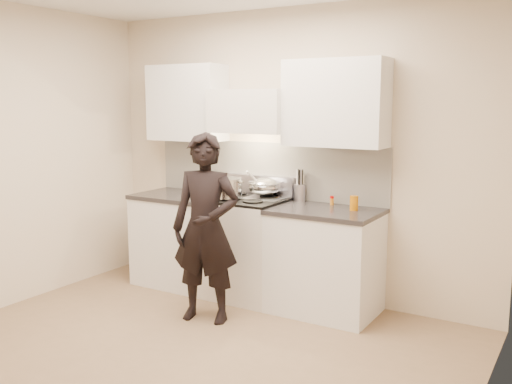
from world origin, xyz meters
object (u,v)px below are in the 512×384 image
counter_right (325,261)px  utensil_crock (299,191)px  person (206,228)px  stove (245,247)px  wok (265,187)px

counter_right → utensil_crock: utensil_crock is taller
person → stove: bearing=79.7°
counter_right → person: size_ratio=0.58×
wok → utensil_crock: (0.32, 0.10, -0.03)m
stove → person: (0.05, -0.69, 0.32)m
stove → person: size_ratio=0.60×
utensil_crock → counter_right: bearing=-32.8°
counter_right → wok: 0.92m
stove → wok: size_ratio=2.40×
counter_right → wok: size_ratio=2.30×
utensil_crock → wok: bearing=-162.4°
person → counter_right: bearing=27.2°
stove → wok: bearing=47.3°
counter_right → wok: bearing=168.3°
stove → utensil_crock: bearing=28.6°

